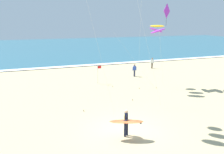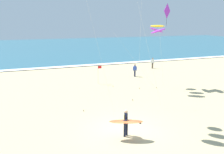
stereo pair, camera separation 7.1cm
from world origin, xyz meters
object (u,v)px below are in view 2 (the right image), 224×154
object	(u,v)px
bystander_blue_top	(135,70)
lifeguard_flag	(98,73)
surfer_lead	(126,121)
kite_arc_golden_far	(157,29)
kite_diamond_violet_high	(167,13)
bystander_white_top	(153,63)

from	to	relation	value
bystander_blue_top	lifeguard_flag	xyz separation A→B (m)	(-5.35, -1.80, 0.45)
surfer_lead	kite_arc_golden_far	bearing A→B (deg)	50.80
kite_diamond_violet_high	bystander_white_top	xyz separation A→B (m)	(3.54, 8.49, -6.88)
kite_arc_golden_far	kite_diamond_violet_high	size ratio (longest dim) A/B	0.75
bystander_blue_top	bystander_white_top	distance (m)	6.06
kite_arc_golden_far	bystander_blue_top	distance (m)	7.57
kite_arc_golden_far	bystander_white_top	bearing A→B (deg)	61.41
kite_diamond_violet_high	bystander_blue_top	world-z (taller)	kite_diamond_violet_high
kite_arc_golden_far	kite_diamond_violet_high	bearing A→B (deg)	25.69
surfer_lead	bystander_white_top	size ratio (longest dim) A/B	1.30
bystander_blue_top	bystander_white_top	size ratio (longest dim) A/B	1.00
surfer_lead	bystander_blue_top	bearing A→B (deg)	62.42
bystander_blue_top	bystander_white_top	world-z (taller)	same
surfer_lead	kite_diamond_violet_high	bearing A→B (deg)	47.65
surfer_lead	lifeguard_flag	world-z (taller)	lifeguard_flag
bystander_blue_top	lifeguard_flag	bearing A→B (deg)	-161.41
bystander_blue_top	bystander_white_top	bearing A→B (deg)	38.67
kite_arc_golden_far	bystander_white_top	world-z (taller)	kite_arc_golden_far
surfer_lead	lifeguard_flag	bearing A→B (deg)	80.71
kite_diamond_violet_high	surfer_lead	bearing A→B (deg)	-132.35
surfer_lead	bystander_blue_top	size ratio (longest dim) A/B	1.30
kite_arc_golden_far	lifeguard_flag	world-z (taller)	kite_arc_golden_far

